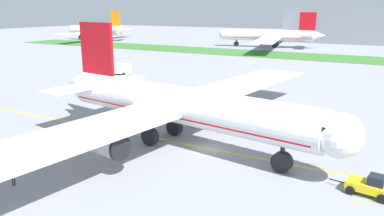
# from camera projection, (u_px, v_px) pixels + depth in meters

# --- Properties ---
(ground_plane) EXTENTS (600.00, 600.00, 0.00)m
(ground_plane) POSITION_uv_depth(u_px,v_px,m) (209.00, 149.00, 49.63)
(ground_plane) COLOR gray
(ground_plane) RESTS_ON ground
(apron_taxi_line) EXTENTS (280.00, 0.36, 0.01)m
(apron_taxi_line) POSITION_uv_depth(u_px,v_px,m) (209.00, 149.00, 49.76)
(apron_taxi_line) COLOR yellow
(apron_taxi_line) RESTS_ON ground
(grass_median_strip) EXTENTS (320.00, 24.00, 0.10)m
(grass_median_strip) POSITION_uv_depth(u_px,v_px,m) (337.00, 58.00, 140.19)
(grass_median_strip) COLOR #38722D
(grass_median_strip) RESTS_ON ground
(airliner_foreground) EXTENTS (47.30, 75.29, 15.90)m
(airliner_foreground) POSITION_uv_depth(u_px,v_px,m) (176.00, 105.00, 50.54)
(airliner_foreground) COLOR white
(airliner_foreground) RESTS_ON ground
(pushback_tug) EXTENTS (6.01, 2.93, 2.20)m
(pushback_tug) POSITION_uv_depth(u_px,v_px,m) (370.00, 186.00, 37.21)
(pushback_tug) COLOR yellow
(pushback_tug) RESTS_ON ground
(ground_crew_wingwalker_port) EXTENTS (0.42, 0.49, 1.60)m
(ground_crew_wingwalker_port) POSITION_uv_depth(u_px,v_px,m) (13.00, 177.00, 39.25)
(ground_crew_wingwalker_port) COLOR black
(ground_crew_wingwalker_port) RESTS_ON ground
(service_truck_baggage_loader) EXTENTS (5.66, 3.15, 3.10)m
(service_truck_baggage_loader) POSITION_uv_depth(u_px,v_px,m) (121.00, 69.00, 104.91)
(service_truck_baggage_loader) COLOR white
(service_truck_baggage_loader) RESTS_ON ground
(parked_airliner_far_left) EXTENTS (40.82, 62.65, 16.68)m
(parked_airliner_far_left) POSITION_uv_depth(u_px,v_px,m) (97.00, 30.00, 218.05)
(parked_airliner_far_left) COLOR white
(parked_airliner_far_left) RESTS_ON ground
(parked_airliner_far_centre) EXTENTS (49.29, 78.90, 16.28)m
(parked_airliner_far_centre) POSITION_uv_depth(u_px,v_px,m) (271.00, 36.00, 178.39)
(parked_airliner_far_centre) COLOR white
(parked_airliner_far_centre) RESTS_ON ground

